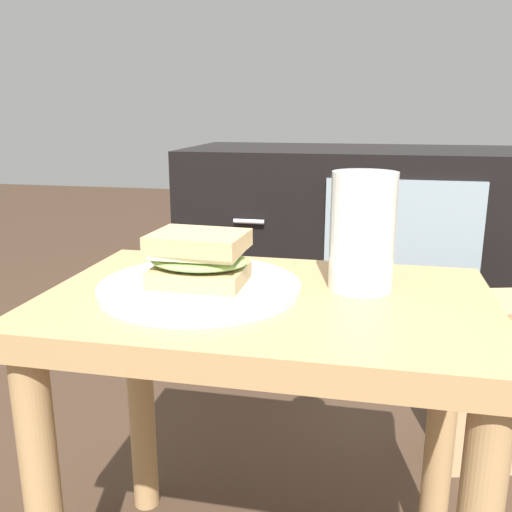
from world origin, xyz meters
TOP-DOWN VIEW (x-y plane):
  - side_table at (0.00, 0.00)m, footprint 0.56×0.36m
  - tv_cabinet at (0.08, 0.95)m, footprint 0.96×0.46m
  - plate at (-0.09, -0.00)m, footprint 0.26×0.26m
  - sandwich_front at (-0.09, -0.00)m, footprint 0.13×0.10m
  - beer_glass at (0.11, 0.05)m, footprint 0.08×0.08m
  - paper_bag at (0.39, 0.42)m, footprint 0.25×0.18m

SIDE VIEW (x-z plane):
  - paper_bag at x=0.39m, z-range -0.01..0.34m
  - tv_cabinet at x=0.08m, z-range 0.00..0.58m
  - side_table at x=0.00m, z-range 0.14..0.60m
  - plate at x=-0.09m, z-range 0.46..0.47m
  - sandwich_front at x=-0.09m, z-range 0.47..0.54m
  - beer_glass at x=0.11m, z-range 0.46..0.61m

